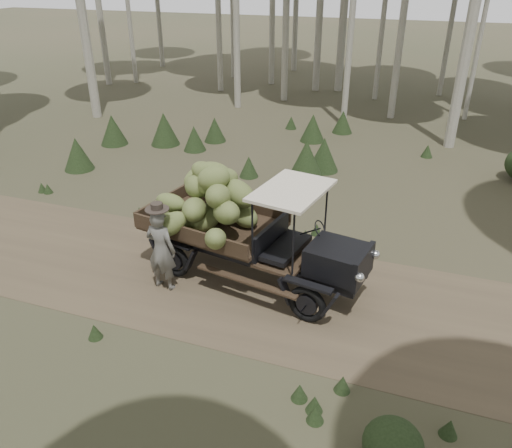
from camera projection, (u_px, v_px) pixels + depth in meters
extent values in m
plane|color=#473D2B|center=(170.00, 271.00, 11.08)|extent=(120.00, 120.00, 0.00)
cube|color=brown|center=(170.00, 271.00, 11.08)|extent=(70.00, 4.00, 0.01)
cube|color=black|center=(336.00, 259.00, 9.62)|extent=(1.17, 1.13, 0.56)
cube|color=black|center=(363.00, 267.00, 9.37)|extent=(0.28, 1.01, 0.63)
cube|color=black|center=(271.00, 237.00, 10.19)|extent=(0.33, 1.41, 0.56)
cube|color=#38281C|center=(214.00, 225.00, 10.86)|extent=(3.11, 2.30, 0.08)
cube|color=#38281C|center=(236.00, 202.00, 11.48)|extent=(2.80, 0.57, 0.32)
cube|color=#38281C|center=(188.00, 235.00, 10.08)|extent=(2.80, 0.57, 0.32)
cube|color=#38281C|center=(162.00, 204.00, 11.40)|extent=(0.39, 1.80, 0.32)
cube|color=beige|center=(292.00, 190.00, 9.48)|extent=(1.45, 1.90, 0.06)
cube|color=black|center=(265.00, 245.00, 10.87)|extent=(4.60, 0.93, 0.18)
cube|color=black|center=(247.00, 261.00, 10.28)|extent=(4.60, 0.93, 0.18)
torus|color=black|center=(339.00, 264.00, 10.62)|extent=(0.78, 0.27, 0.77)
torus|color=black|center=(307.00, 304.00, 9.37)|extent=(0.78, 0.27, 0.77)
torus|color=black|center=(216.00, 230.00, 12.00)|extent=(0.78, 0.27, 0.77)
torus|color=black|center=(174.00, 261.00, 10.76)|extent=(0.78, 0.27, 0.77)
sphere|color=beige|center=(375.00, 255.00, 9.66)|extent=(0.18, 0.18, 0.18)
sphere|color=beige|center=(360.00, 277.00, 8.96)|extent=(0.18, 0.18, 0.18)
ellipsoid|color=olive|center=(215.00, 207.00, 11.06)|extent=(0.80, 0.96, 0.65)
ellipsoid|color=olive|center=(226.00, 212.00, 9.95)|extent=(1.01, 1.02, 0.73)
ellipsoid|color=olive|center=(197.00, 186.00, 10.54)|extent=(0.88, 0.87, 0.62)
ellipsoid|color=olive|center=(214.00, 174.00, 10.42)|extent=(0.68, 0.85, 0.57)
ellipsoid|color=olive|center=(166.00, 214.00, 10.67)|extent=(0.48, 0.77, 0.62)
ellipsoid|color=olive|center=(218.00, 195.00, 10.98)|extent=(0.90, 0.57, 0.44)
ellipsoid|color=olive|center=(205.00, 185.00, 10.42)|extent=(0.76, 0.82, 0.54)
ellipsoid|color=olive|center=(205.00, 172.00, 10.55)|extent=(0.79, 0.52, 0.64)
ellipsoid|color=olive|center=(160.00, 209.00, 10.84)|extent=(0.75, 0.85, 0.50)
ellipsoid|color=olive|center=(232.00, 196.00, 10.90)|extent=(0.80, 0.57, 0.72)
ellipsoid|color=olive|center=(203.00, 181.00, 10.77)|extent=(0.77, 0.92, 0.43)
ellipsoid|color=olive|center=(223.00, 178.00, 10.35)|extent=(0.78, 0.82, 0.52)
ellipsoid|color=olive|center=(244.00, 215.00, 10.62)|extent=(0.91, 0.73, 0.67)
ellipsoid|color=olive|center=(219.00, 191.00, 11.16)|extent=(0.96, 0.85, 0.67)
ellipsoid|color=olive|center=(200.00, 176.00, 10.95)|extent=(0.87, 1.03, 0.66)
ellipsoid|color=olive|center=(214.00, 178.00, 10.12)|extent=(0.90, 0.78, 0.62)
ellipsoid|color=olive|center=(202.00, 220.00, 10.54)|extent=(1.01, 0.95, 0.66)
ellipsoid|color=olive|center=(194.00, 210.00, 10.28)|extent=(0.71, 0.93, 0.63)
ellipsoid|color=olive|center=(238.00, 193.00, 10.30)|extent=(1.06, 0.77, 0.74)
ellipsoid|color=olive|center=(212.00, 173.00, 10.41)|extent=(0.83, 0.47, 0.51)
ellipsoid|color=olive|center=(229.00, 200.00, 11.32)|extent=(0.84, 0.43, 0.59)
ellipsoid|color=olive|center=(171.00, 202.00, 10.52)|extent=(0.80, 0.50, 0.40)
ellipsoid|color=olive|center=(218.00, 197.00, 9.99)|extent=(0.68, 0.95, 0.75)
ellipsoid|color=olive|center=(170.00, 225.00, 10.14)|extent=(0.98, 0.82, 0.77)
ellipsoid|color=olive|center=(216.00, 239.00, 9.66)|extent=(0.73, 0.93, 0.71)
imported|color=#5D5B55|center=(161.00, 250.00, 10.14)|extent=(0.68, 0.47, 1.80)
cylinder|color=#2F2721|center=(157.00, 209.00, 9.71)|extent=(0.51, 0.51, 0.02)
cylinder|color=#2F2721|center=(157.00, 206.00, 9.69)|extent=(0.26, 0.26, 0.14)
cone|color=#233319|center=(324.00, 154.00, 16.26)|extent=(1.00, 1.00, 1.11)
cone|color=#233319|center=(164.00, 129.00, 18.62)|extent=(1.09, 1.09, 1.21)
cone|color=#233319|center=(291.00, 122.00, 20.57)|extent=(0.47, 0.47, 0.52)
cone|color=#233319|center=(194.00, 138.00, 18.08)|extent=(0.82, 0.82, 0.91)
cone|color=#233319|center=(249.00, 166.00, 15.88)|extent=(0.61, 0.61, 0.68)
cone|color=#233319|center=(306.00, 162.00, 15.27)|extent=(1.24, 1.24, 1.37)
cone|color=#233319|center=(113.00, 130.00, 18.66)|extent=(1.01, 1.01, 1.12)
cone|color=#233319|center=(313.00, 128.00, 19.01)|extent=(0.94, 0.94, 1.05)
ellipsoid|color=#233319|center=(393.00, 445.00, 6.69)|extent=(0.82, 0.82, 0.66)
cone|color=#233319|center=(343.00, 122.00, 20.00)|extent=(0.80, 0.80, 0.89)
cone|color=#233319|center=(215.00, 129.00, 19.02)|extent=(0.83, 0.83, 0.93)
cone|color=#233319|center=(427.00, 151.00, 17.54)|extent=(0.41, 0.41, 0.45)
cone|color=#233319|center=(77.00, 154.00, 16.35)|extent=(0.97, 0.97, 1.08)
cone|color=#233319|center=(257.00, 224.00, 12.76)|extent=(0.27, 0.27, 0.30)
cone|color=#233319|center=(95.00, 331.00, 9.05)|extent=(0.27, 0.27, 0.30)
cone|color=#233319|center=(219.00, 218.00, 13.05)|extent=(0.27, 0.27, 0.30)
cone|color=#233319|center=(333.00, 243.00, 11.91)|extent=(0.27, 0.27, 0.30)
cone|color=#233319|center=(324.00, 243.00, 11.89)|extent=(0.27, 0.27, 0.30)
cone|color=#233319|center=(42.00, 187.00, 14.87)|extent=(0.27, 0.27, 0.30)
cone|color=#233319|center=(140.00, 212.00, 13.39)|extent=(0.27, 0.27, 0.30)
cone|color=#233319|center=(305.00, 235.00, 12.24)|extent=(0.27, 0.27, 0.30)
cone|color=#233319|center=(316.00, 229.00, 12.53)|extent=(0.27, 0.27, 0.30)
cone|color=#233319|center=(315.00, 414.00, 7.39)|extent=(0.27, 0.27, 0.30)
cone|color=#233319|center=(449.00, 428.00, 7.16)|extent=(0.27, 0.27, 0.30)
cone|color=#233319|center=(314.00, 404.00, 7.56)|extent=(0.27, 0.27, 0.30)
cone|color=#233319|center=(177.00, 211.00, 13.43)|extent=(0.27, 0.27, 0.30)
cone|color=#233319|center=(300.00, 392.00, 7.77)|extent=(0.27, 0.27, 0.30)
cone|color=#233319|center=(343.00, 383.00, 7.92)|extent=(0.27, 0.27, 0.30)
cone|color=#233319|center=(48.00, 188.00, 14.81)|extent=(0.27, 0.27, 0.30)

